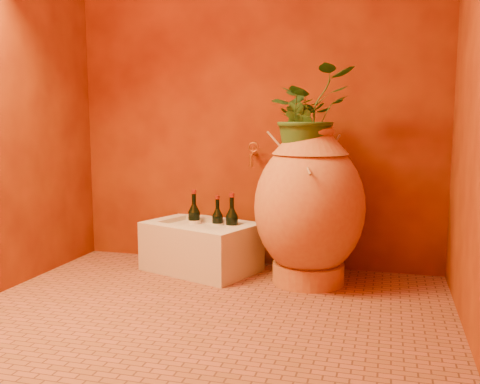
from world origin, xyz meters
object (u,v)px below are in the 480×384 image
(amphora, at_px, (309,206))
(stone_basin, at_px, (201,247))
(wine_bottle_a, at_px, (218,225))
(wine_bottle_b, at_px, (194,222))
(wall_tap, at_px, (253,153))
(wine_bottle_c, at_px, (232,227))

(amphora, distance_m, stone_basin, 0.79)
(wine_bottle_a, distance_m, wine_bottle_b, 0.17)
(wine_bottle_a, distance_m, wall_tap, 0.53)
(wine_bottle_c, bearing_deg, wall_tap, 63.46)
(wine_bottle_c, distance_m, wall_tap, 0.51)
(wine_bottle_b, relative_size, wine_bottle_c, 1.00)
(stone_basin, bearing_deg, wine_bottle_c, 1.87)
(stone_basin, xyz_separation_m, wine_bottle_a, (0.08, 0.10, 0.14))
(wall_tap, bearing_deg, amphora, -32.64)
(wall_tap, bearing_deg, wine_bottle_c, -116.54)
(amphora, distance_m, wall_tap, 0.58)
(amphora, relative_size, wall_tap, 5.90)
(amphora, xyz_separation_m, wall_tap, (-0.42, 0.27, 0.30))
(wine_bottle_a, relative_size, wine_bottle_b, 0.91)
(wine_bottle_a, bearing_deg, wine_bottle_b, -179.48)
(wine_bottle_a, bearing_deg, wall_tap, 23.04)
(wine_bottle_a, xyz_separation_m, wine_bottle_c, (0.13, -0.09, 0.01))
(wine_bottle_c, height_order, wall_tap, wall_tap)
(wine_bottle_c, bearing_deg, wine_bottle_b, 162.99)
(wine_bottle_b, xyz_separation_m, wine_bottle_c, (0.29, -0.09, 0.00))
(wine_bottle_b, bearing_deg, amphora, -12.23)
(amphora, xyz_separation_m, wine_bottle_a, (-0.64, 0.18, -0.18))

